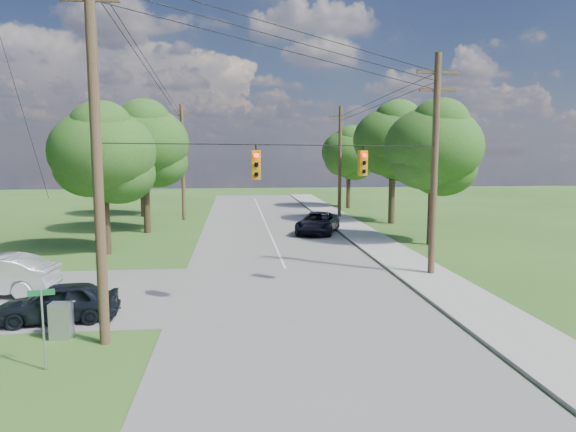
{
  "coord_description": "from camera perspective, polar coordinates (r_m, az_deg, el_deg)",
  "views": [
    {
      "loc": [
        -0.51,
        -15.49,
        5.93
      ],
      "look_at": [
        1.62,
        5.0,
        3.36
      ],
      "focal_mm": 32.0,
      "sensor_mm": 36.0,
      "label": 1
    }
  ],
  "objects": [
    {
      "name": "car_cross_dark",
      "position": [
        19.91,
        -24.04,
        -8.71
      ],
      "size": [
        4.17,
        2.07,
        1.36
      ],
      "primitive_type": "imported",
      "rotation": [
        0.0,
        0.0,
        -1.45
      ],
      "color": "black",
      "rests_on": "cross_road"
    },
    {
      "name": "street_name_sign",
      "position": [
        15.62,
        -25.61,
        -10.16
      ],
      "size": [
        0.67,
        0.16,
        2.27
      ],
      "rotation": [
        0.0,
        0.0,
        0.19
      ],
      "color": "#96989B",
      "rests_on": "ground"
    },
    {
      "name": "control_cabinet",
      "position": [
        18.21,
        -23.89,
        -10.59
      ],
      "size": [
        0.67,
        0.5,
        1.17
      ],
      "primitive_type": "cube",
      "rotation": [
        0.0,
        0.0,
        -0.05
      ],
      "color": "#96989B",
      "rests_on": "ground"
    },
    {
      "name": "pole_north_e",
      "position": [
        46.46,
        5.79,
        6.08
      ],
      "size": [
        2.0,
        0.32,
        10.0
      ],
      "color": "brown",
      "rests_on": "ground"
    },
    {
      "name": "tree_w_near",
      "position": [
        31.4,
        -19.87,
        6.68
      ],
      "size": [
        6.0,
        6.0,
        8.4
      ],
      "color": "#402F20",
      "rests_on": "ground"
    },
    {
      "name": "tree_w_mid",
      "position": [
        39.04,
        -15.64,
        7.8
      ],
      "size": [
        6.4,
        6.4,
        9.22
      ],
      "color": "#402F20",
      "rests_on": "ground"
    },
    {
      "name": "tree_e_far",
      "position": [
        54.82,
        6.78,
        7.05
      ],
      "size": [
        5.8,
        5.8,
        8.32
      ],
      "color": "#402F20",
      "rests_on": "ground"
    },
    {
      "name": "ground",
      "position": [
        16.6,
        -3.89,
        -13.84
      ],
      "size": [
        140.0,
        140.0,
        0.0
      ],
      "primitive_type": "plane",
      "color": "#31531B",
      "rests_on": "ground"
    },
    {
      "name": "tree_e_mid",
      "position": [
        43.5,
        11.6,
        8.25
      ],
      "size": [
        6.6,
        6.6,
        9.64
      ],
      "color": "#402F20",
      "rests_on": "ground"
    },
    {
      "name": "car_main_north",
      "position": [
        37.6,
        3.33,
        -0.75
      ],
      "size": [
        4.3,
        6.05,
        1.53
      ],
      "primitive_type": "imported",
      "rotation": [
        0.0,
        0.0,
        -0.36
      ],
      "color": "black",
      "rests_on": "main_road"
    },
    {
      "name": "power_lines",
      "position": [
        27.3,
        -1.71,
        13.88
      ],
      "size": [
        13.93,
        29.62,
        4.93
      ],
      "color": "black",
      "rests_on": "ground"
    },
    {
      "name": "main_road",
      "position": [
        21.48,
        1.03,
        -8.88
      ],
      "size": [
        10.0,
        100.0,
        0.03
      ],
      "primitive_type": "cube",
      "color": "gray",
      "rests_on": "ground"
    },
    {
      "name": "tree_w_far",
      "position": [
        49.23,
        -15.98,
        7.21
      ],
      "size": [
        6.0,
        6.0,
        8.73
      ],
      "color": "#402F20",
      "rests_on": "ground"
    },
    {
      "name": "pole_ne",
      "position": [
        25.31,
        15.98,
        5.79
      ],
      "size": [
        2.0,
        0.32,
        10.5
      ],
      "color": "brown",
      "rests_on": "ground"
    },
    {
      "name": "traffic_signals",
      "position": [
        20.16,
        2.84,
        5.87
      ],
      "size": [
        4.91,
        3.27,
        1.05
      ],
      "color": "orange",
      "rests_on": "ground"
    },
    {
      "name": "pole_sw",
      "position": [
        16.41,
        -20.55,
        7.7
      ],
      "size": [
        2.0,
        0.32,
        12.0
      ],
      "color": "brown",
      "rests_on": "ground"
    },
    {
      "name": "sidewalk_east",
      "position": [
        23.22,
        17.84,
        -7.88
      ],
      "size": [
        2.6,
        100.0,
        0.12
      ],
      "primitive_type": "cube",
      "color": "#9E9C94",
      "rests_on": "ground"
    },
    {
      "name": "pole_north_w",
      "position": [
        45.72,
        -11.62,
        5.96
      ],
      "size": [
        2.0,
        0.32,
        10.0
      ],
      "color": "brown",
      "rests_on": "ground"
    },
    {
      "name": "tree_e_near",
      "position": [
        33.89,
        15.87,
        7.38
      ],
      "size": [
        6.2,
        6.2,
        8.81
      ],
      "color": "#402F20",
      "rests_on": "ground"
    }
  ]
}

